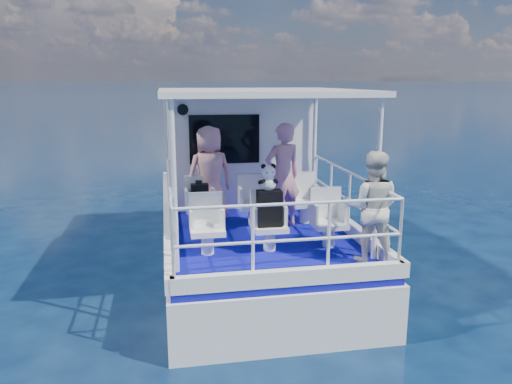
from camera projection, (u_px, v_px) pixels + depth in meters
ground at (256, 279)px, 8.53m from camera, size 2000.00×2000.00×0.00m
hull at (246, 259)px, 9.49m from camera, size 3.00×7.00×1.60m
deck at (246, 215)px, 9.30m from camera, size 2.90×6.90×0.10m
cabin at (236, 145)px, 10.29m from camera, size 2.85×2.00×2.20m
canopy at (258, 92)px, 7.64m from camera, size 3.00×3.20×0.08m
canopy_posts at (259, 166)px, 7.85m from camera, size 2.77×2.97×2.20m
railings at (263, 208)px, 7.67m from camera, size 2.84×3.59×1.00m
seat_port_fwd at (201, 217)px, 8.32m from camera, size 0.48×0.46×0.38m
seat_center_fwd at (254, 214)px, 8.48m from camera, size 0.48×0.46×0.38m
seat_stbd_fwd at (305, 212)px, 8.64m from camera, size 0.48×0.46×0.38m
seat_port_aft at (207, 241)px, 7.07m from camera, size 0.48×0.46×0.38m
seat_center_aft at (269, 237)px, 7.23m from camera, size 0.48×0.46×0.38m
seat_stbd_aft at (329, 234)px, 7.39m from camera, size 0.48×0.46×0.38m
passenger_port_fwd at (210, 175)px, 8.53m from camera, size 0.73×0.60×1.67m
passenger_stbd_fwd at (283, 176)px, 8.24m from camera, size 0.72×0.57×1.74m
passenger_stbd_aft at (372, 207)px, 6.66m from camera, size 0.91×0.83×1.52m
backpack_port at (200, 195)px, 8.21m from camera, size 0.29×0.16×0.38m
backpack_center at (269, 208)px, 7.08m from camera, size 0.35×0.20×0.52m
compact_camera at (199, 182)px, 8.15m from camera, size 0.11×0.06×0.06m
panda at (268, 177)px, 6.99m from camera, size 0.24×0.20×0.37m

